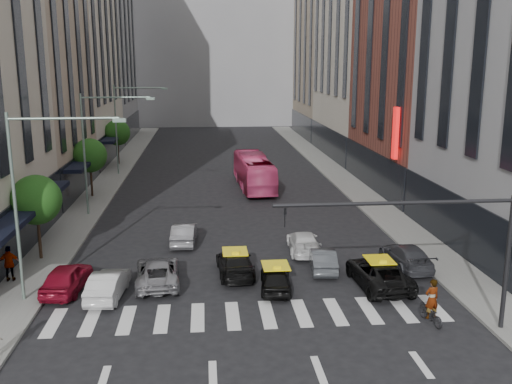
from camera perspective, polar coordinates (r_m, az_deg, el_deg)
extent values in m
plane|color=black|center=(25.47, 0.15, -13.60)|extent=(160.00, 160.00, 0.00)
cube|color=slate|center=(54.70, -14.97, 0.52)|extent=(3.00, 96.00, 0.15)
cube|color=slate|center=(55.59, 9.08, 0.99)|extent=(3.00, 96.00, 0.15)
cube|color=tan|center=(52.84, -22.14, 12.64)|extent=(8.00, 16.00, 24.00)
cube|color=beige|center=(70.60, -18.25, 17.64)|extent=(8.00, 20.00, 36.00)
cube|color=gray|center=(89.02, -15.36, 14.76)|extent=(8.00, 18.00, 30.00)
cube|color=brown|center=(53.29, 16.32, 14.13)|extent=(8.00, 18.00, 26.00)
cube|color=tan|center=(89.81, 7.30, 14.44)|extent=(8.00, 18.00, 28.00)
cube|color=gray|center=(107.93, -4.27, 16.35)|extent=(30.00, 10.00, 36.00)
cylinder|color=black|center=(35.43, -20.88, -3.78)|extent=(0.18, 0.18, 3.15)
sphere|color=#1A4A15|center=(34.95, -21.13, -0.73)|extent=(2.88, 2.88, 2.88)
cylinder|color=black|center=(50.57, -16.15, 1.37)|extent=(0.18, 0.18, 3.15)
sphere|color=#1A4A15|center=(50.24, -16.29, 3.53)|extent=(2.88, 2.88, 2.88)
cylinder|color=black|center=(66.12, -13.62, 4.12)|extent=(0.18, 0.18, 3.15)
sphere|color=#1A4A15|center=(65.87, -13.71, 5.79)|extent=(2.88, 2.88, 2.88)
cylinder|color=gray|center=(28.92, -22.92, -1.58)|extent=(0.16, 0.16, 9.00)
cylinder|color=gray|center=(27.56, -18.69, 6.98)|extent=(5.00, 0.12, 0.12)
cube|color=gray|center=(27.10, -13.49, 7.00)|extent=(0.60, 0.25, 0.18)
cylinder|color=gray|center=(44.12, -16.79, 3.57)|extent=(0.16, 0.16, 9.00)
cylinder|color=gray|center=(43.24, -13.86, 9.17)|extent=(5.00, 0.12, 0.12)
cube|color=gray|center=(42.95, -10.52, 9.17)|extent=(0.60, 0.25, 0.18)
cylinder|color=gray|center=(59.74, -13.81, 6.05)|extent=(0.16, 0.16, 9.00)
cylinder|color=gray|center=(59.10, -11.60, 10.17)|extent=(5.00, 0.12, 0.12)
cube|color=gray|center=(58.88, -9.14, 10.16)|extent=(0.60, 0.25, 0.18)
cylinder|color=black|center=(26.47, 23.81, -6.67)|extent=(0.20, 0.20, 6.00)
cylinder|color=black|center=(23.67, 13.77, -1.08)|extent=(10.00, 0.16, 0.16)
imported|color=black|center=(22.75, 2.90, -2.58)|extent=(0.13, 0.16, 0.80)
cube|color=red|center=(45.49, 13.78, 5.73)|extent=(0.30, 0.70, 4.00)
imported|color=maroon|center=(30.63, -18.39, -8.13)|extent=(2.15, 4.39, 1.44)
imported|color=#BABABA|center=(29.33, -14.57, -8.92)|extent=(1.78, 4.21, 1.35)
imported|color=gray|center=(30.45, -9.81, -7.88)|extent=(2.54, 4.94, 1.33)
imported|color=black|center=(31.26, -2.11, -7.14)|extent=(2.08, 4.65, 1.32)
imported|color=black|center=(29.30, 1.97, -8.58)|extent=(1.85, 3.89, 1.29)
imported|color=#414549|center=(32.19, 6.66, -6.68)|extent=(1.70, 3.96, 1.27)
imported|color=black|center=(30.37, 12.17, -7.95)|extent=(2.67, 5.28, 1.43)
imported|color=#37383E|center=(33.42, 14.78, -6.22)|extent=(2.11, 4.73, 1.35)
imported|color=gray|center=(36.75, -7.20, -4.13)|extent=(1.64, 4.20, 1.36)
imported|color=white|center=(34.97, 4.78, -5.02)|extent=(2.06, 4.52, 1.28)
imported|color=#D23D70|center=(52.26, -0.22, 2.03)|extent=(3.15, 11.13, 3.07)
imported|color=black|center=(26.97, 17.07, -11.59)|extent=(0.93, 1.78, 0.89)
imported|color=gray|center=(26.45, 17.27, -8.89)|extent=(0.75, 0.57, 1.84)
imported|color=gray|center=(32.58, -23.43, -6.58)|extent=(1.14, 0.52, 1.90)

